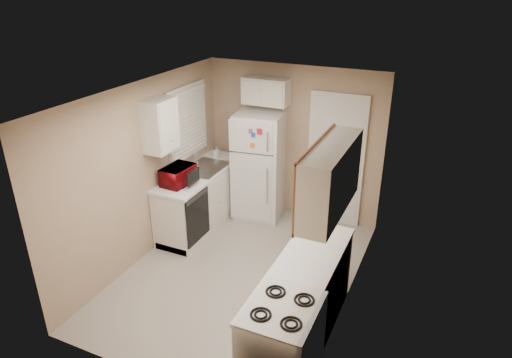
% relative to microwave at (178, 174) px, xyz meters
% --- Properties ---
extents(floor, '(3.80, 3.80, 0.00)m').
position_rel_microwave_xyz_m(floor, '(1.15, -0.40, -1.05)').
color(floor, '#BBB3AA').
rests_on(floor, ground).
extents(ceiling, '(3.80, 3.80, 0.00)m').
position_rel_microwave_xyz_m(ceiling, '(1.15, -0.40, 1.35)').
color(ceiling, white).
rests_on(ceiling, floor).
extents(wall_left, '(3.80, 3.80, 0.00)m').
position_rel_microwave_xyz_m(wall_left, '(-0.25, -0.40, 0.15)').
color(wall_left, tan).
rests_on(wall_left, floor).
extents(wall_right, '(3.80, 3.80, 0.00)m').
position_rel_microwave_xyz_m(wall_right, '(2.55, -0.40, 0.15)').
color(wall_right, tan).
rests_on(wall_right, floor).
extents(wall_back, '(2.80, 2.80, 0.00)m').
position_rel_microwave_xyz_m(wall_back, '(1.15, 1.50, 0.15)').
color(wall_back, tan).
rests_on(wall_back, floor).
extents(wall_front, '(2.80, 2.80, 0.00)m').
position_rel_microwave_xyz_m(wall_front, '(1.15, -2.30, 0.15)').
color(wall_front, tan).
rests_on(wall_front, floor).
extents(left_counter, '(0.60, 1.80, 0.90)m').
position_rel_microwave_xyz_m(left_counter, '(0.05, 0.50, -0.60)').
color(left_counter, silver).
rests_on(left_counter, floor).
extents(dishwasher, '(0.03, 0.58, 0.72)m').
position_rel_microwave_xyz_m(dishwasher, '(0.34, -0.10, -0.56)').
color(dishwasher, black).
rests_on(dishwasher, floor).
extents(sink, '(0.54, 0.74, 0.16)m').
position_rel_microwave_xyz_m(sink, '(0.05, 0.65, -0.19)').
color(sink, gray).
rests_on(sink, left_counter).
extents(microwave, '(0.49, 0.29, 0.32)m').
position_rel_microwave_xyz_m(microwave, '(0.00, 0.00, 0.00)').
color(microwave, maroon).
rests_on(microwave, left_counter).
extents(soap_bottle, '(0.08, 0.08, 0.18)m').
position_rel_microwave_xyz_m(soap_bottle, '(0.00, 1.11, -0.05)').
color(soap_bottle, white).
rests_on(soap_bottle, left_counter).
extents(window_blinds, '(0.10, 0.98, 1.08)m').
position_rel_microwave_xyz_m(window_blinds, '(-0.21, 0.65, 0.55)').
color(window_blinds, silver).
rests_on(window_blinds, wall_left).
extents(upper_cabinet_left, '(0.30, 0.45, 0.70)m').
position_rel_microwave_xyz_m(upper_cabinet_left, '(-0.10, -0.18, 0.75)').
color(upper_cabinet_left, silver).
rests_on(upper_cabinet_left, wall_left).
extents(refrigerator, '(0.79, 0.77, 1.71)m').
position_rel_microwave_xyz_m(refrigerator, '(0.72, 1.20, -0.20)').
color(refrigerator, silver).
rests_on(refrigerator, floor).
extents(cabinet_over_fridge, '(0.70, 0.30, 0.40)m').
position_rel_microwave_xyz_m(cabinet_over_fridge, '(0.75, 1.35, 0.95)').
color(cabinet_over_fridge, silver).
rests_on(cabinet_over_fridge, wall_back).
extents(interior_door, '(0.86, 0.06, 2.08)m').
position_rel_microwave_xyz_m(interior_door, '(1.85, 1.46, -0.03)').
color(interior_door, silver).
rests_on(interior_door, floor).
extents(right_counter, '(0.60, 2.00, 0.90)m').
position_rel_microwave_xyz_m(right_counter, '(2.25, -1.20, -0.60)').
color(right_counter, silver).
rests_on(right_counter, floor).
extents(stove, '(0.62, 0.76, 0.92)m').
position_rel_microwave_xyz_m(stove, '(2.29, -1.83, -0.59)').
color(stove, silver).
rests_on(stove, floor).
extents(upper_cabinet_right, '(0.30, 1.20, 0.70)m').
position_rel_microwave_xyz_m(upper_cabinet_right, '(2.40, -0.90, 0.75)').
color(upper_cabinet_right, silver).
rests_on(upper_cabinet_right, wall_right).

